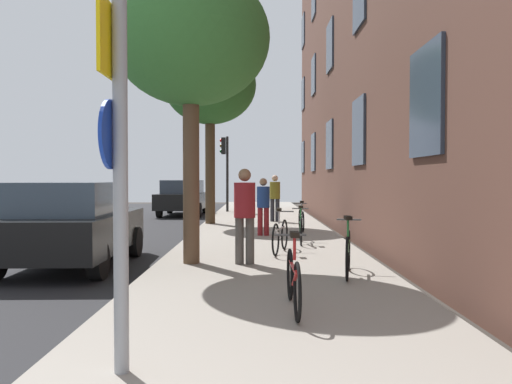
{
  "coord_description": "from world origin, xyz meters",
  "views": [
    {
      "loc": [
        0.88,
        -0.66,
        1.7
      ],
      "look_at": [
        0.93,
        10.28,
        1.41
      ],
      "focal_mm": 35.87,
      "sensor_mm": 36.0,
      "label": 1
    }
  ],
  "objects_px": {
    "tree_near": "(189,40)",
    "bicycle_3": "(299,228)",
    "bicycle_1": "(346,252)",
    "bicycle_4": "(299,219)",
    "pedestrian_1": "(261,203)",
    "car_0": "(70,224)",
    "tree_far": "(208,86)",
    "bicycle_2": "(278,235)",
    "pedestrian_0": "(243,210)",
    "car_1": "(181,197)",
    "traffic_light": "(223,160)",
    "bicycle_0": "(291,279)",
    "pedestrian_2": "(273,195)",
    "sign_post": "(115,135)"
  },
  "relations": [
    {
      "from": "bicycle_4",
      "to": "tree_far",
      "type": "bearing_deg",
      "value": 140.15
    },
    {
      "from": "tree_far",
      "to": "car_1",
      "type": "distance_m",
      "value": 7.13
    },
    {
      "from": "pedestrian_0",
      "to": "tree_far",
      "type": "bearing_deg",
      "value": 99.3
    },
    {
      "from": "bicycle_4",
      "to": "pedestrian_0",
      "type": "height_order",
      "value": "pedestrian_0"
    },
    {
      "from": "bicycle_1",
      "to": "bicycle_0",
      "type": "bearing_deg",
      "value": -115.46
    },
    {
      "from": "tree_near",
      "to": "pedestrian_2",
      "type": "xyz_separation_m",
      "value": [
        1.91,
        9.31,
        -3.17
      ]
    },
    {
      "from": "tree_near",
      "to": "car_0",
      "type": "xyz_separation_m",
      "value": [
        -2.29,
        0.17,
        -3.43
      ]
    },
    {
      "from": "car_1",
      "to": "sign_post",
      "type": "bearing_deg",
      "value": -83.41
    },
    {
      "from": "traffic_light",
      "to": "bicycle_0",
      "type": "xyz_separation_m",
      "value": [
        1.93,
        -18.46,
        -2.1
      ]
    },
    {
      "from": "sign_post",
      "to": "pedestrian_0",
      "type": "relative_size",
      "value": 2.01
    },
    {
      "from": "sign_post",
      "to": "bicycle_0",
      "type": "bearing_deg",
      "value": 51.39
    },
    {
      "from": "tree_far",
      "to": "pedestrian_1",
      "type": "distance_m",
      "value": 5.76
    },
    {
      "from": "sign_post",
      "to": "bicycle_1",
      "type": "height_order",
      "value": "sign_post"
    },
    {
      "from": "bicycle_0",
      "to": "car_1",
      "type": "height_order",
      "value": "car_1"
    },
    {
      "from": "tree_far",
      "to": "bicycle_1",
      "type": "bearing_deg",
      "value": -72.16
    },
    {
      "from": "bicycle_4",
      "to": "pedestrian_2",
      "type": "height_order",
      "value": "pedestrian_2"
    },
    {
      "from": "pedestrian_0",
      "to": "car_0",
      "type": "xyz_separation_m",
      "value": [
        -3.29,
        0.28,
        -0.28
      ]
    },
    {
      "from": "tree_near",
      "to": "car_0",
      "type": "distance_m",
      "value": 4.12
    },
    {
      "from": "bicycle_4",
      "to": "pedestrian_1",
      "type": "bearing_deg",
      "value": -131.51
    },
    {
      "from": "bicycle_2",
      "to": "pedestrian_0",
      "type": "bearing_deg",
      "value": -116.59
    },
    {
      "from": "bicycle_3",
      "to": "pedestrian_0",
      "type": "height_order",
      "value": "pedestrian_0"
    },
    {
      "from": "bicycle_3",
      "to": "pedestrian_2",
      "type": "height_order",
      "value": "pedestrian_2"
    },
    {
      "from": "pedestrian_2",
      "to": "bicycle_2",
      "type": "bearing_deg",
      "value": -91.32
    },
    {
      "from": "pedestrian_1",
      "to": "car_1",
      "type": "xyz_separation_m",
      "value": [
        -3.56,
        9.4,
        -0.19
      ]
    },
    {
      "from": "pedestrian_2",
      "to": "car_1",
      "type": "distance_m",
      "value": 6.23
    },
    {
      "from": "bicycle_0",
      "to": "pedestrian_2",
      "type": "relative_size",
      "value": 1.0
    },
    {
      "from": "tree_far",
      "to": "bicycle_2",
      "type": "xyz_separation_m",
      "value": [
        2.13,
        -7.13,
        -4.45
      ]
    },
    {
      "from": "traffic_light",
      "to": "bicycle_4",
      "type": "distance_m",
      "value": 9.74
    },
    {
      "from": "bicycle_3",
      "to": "pedestrian_0",
      "type": "relative_size",
      "value": 0.94
    },
    {
      "from": "bicycle_4",
      "to": "car_1",
      "type": "distance_m",
      "value": 9.36
    },
    {
      "from": "bicycle_2",
      "to": "car_1",
      "type": "relative_size",
      "value": 0.37
    },
    {
      "from": "tree_far",
      "to": "bicycle_4",
      "type": "bearing_deg",
      "value": -39.85
    },
    {
      "from": "bicycle_0",
      "to": "bicycle_1",
      "type": "height_order",
      "value": "bicycle_1"
    },
    {
      "from": "traffic_light",
      "to": "pedestrian_0",
      "type": "xyz_separation_m",
      "value": [
        1.27,
        -15.15,
        -1.46
      ]
    },
    {
      "from": "tree_near",
      "to": "bicycle_3",
      "type": "bearing_deg",
      "value": 52.28
    },
    {
      "from": "sign_post",
      "to": "pedestrian_1",
      "type": "height_order",
      "value": "sign_post"
    },
    {
      "from": "sign_post",
      "to": "bicycle_4",
      "type": "xyz_separation_m",
      "value": [
        2.5,
        11.36,
        -1.58
      ]
    },
    {
      "from": "traffic_light",
      "to": "bicycle_3",
      "type": "relative_size",
      "value": 2.18
    },
    {
      "from": "bicycle_1",
      "to": "pedestrian_0",
      "type": "distance_m",
      "value": 2.13
    },
    {
      "from": "bicycle_0",
      "to": "bicycle_4",
      "type": "distance_m",
      "value": 9.44
    },
    {
      "from": "traffic_light",
      "to": "bicycle_4",
      "type": "relative_size",
      "value": 2.2
    },
    {
      "from": "bicycle_4",
      "to": "traffic_light",
      "type": "bearing_deg",
      "value": 107.5
    },
    {
      "from": "traffic_light",
      "to": "bicycle_0",
      "type": "distance_m",
      "value": 18.68
    },
    {
      "from": "bicycle_3",
      "to": "sign_post",
      "type": "bearing_deg",
      "value": -104.8
    },
    {
      "from": "tree_near",
      "to": "bicycle_1",
      "type": "xyz_separation_m",
      "value": [
        2.71,
        -1.22,
        -3.76
      ]
    },
    {
      "from": "tree_near",
      "to": "bicycle_1",
      "type": "height_order",
      "value": "tree_near"
    },
    {
      "from": "pedestrian_0",
      "to": "car_1",
      "type": "xyz_separation_m",
      "value": [
        -3.15,
        14.15,
        -0.28
      ]
    },
    {
      "from": "car_1",
      "to": "car_0",
      "type": "bearing_deg",
      "value": -90.56
    },
    {
      "from": "tree_near",
      "to": "tree_far",
      "type": "relative_size",
      "value": 0.87
    },
    {
      "from": "tree_near",
      "to": "bicycle_3",
      "type": "xyz_separation_m",
      "value": [
        2.3,
        2.98,
        -3.79
      ]
    }
  ]
}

